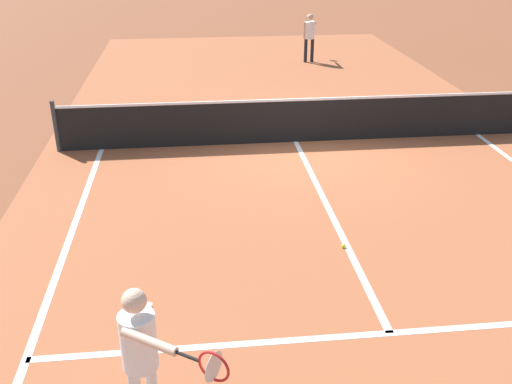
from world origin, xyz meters
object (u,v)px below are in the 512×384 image
object	(u,v)px
player_near	(142,349)
player_far	(309,33)
net	(296,120)
tennis_ball_mid_court	(344,246)

from	to	relation	value
player_near	player_far	size ratio (longest dim) A/B	1.02
player_near	net	bearing A→B (deg)	70.25
net	player_far	xyz separation A→B (m)	(1.74, 7.48, 0.47)
player_near	player_far	world-z (taller)	player_near
player_far	tennis_ball_mid_court	xyz separation A→B (m)	(-1.80, -11.94, -0.93)
player_far	tennis_ball_mid_court	distance (m)	12.11
player_near	tennis_ball_mid_court	bearing A→B (deg)	49.35
player_near	player_far	distance (m)	15.65
tennis_ball_mid_court	net	bearing A→B (deg)	89.19
player_near	player_far	bearing A→B (deg)	73.53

